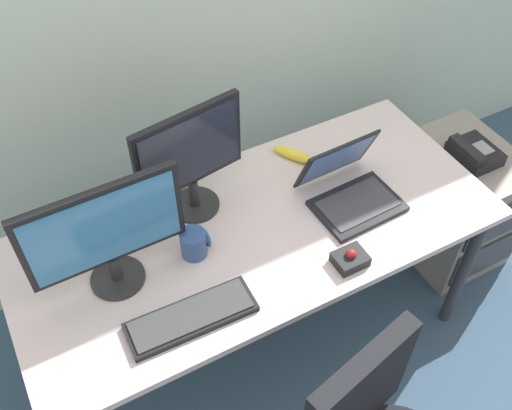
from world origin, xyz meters
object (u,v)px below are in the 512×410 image
at_px(keyboard, 191,317).
at_px(laptop, 350,189).
at_px(banana, 294,155).
at_px(monitor_main, 105,233).
at_px(trackball_mouse, 350,259).
at_px(file_cabinet, 454,203).
at_px(desk_phone, 474,153).
at_px(coffee_mug, 195,244).
at_px(monitor_side, 190,157).

xyz_separation_m(keyboard, laptop, (0.73, 0.20, 0.04)).
bearing_deg(laptop, banana, 103.28).
height_order(monitor_main, trackball_mouse, monitor_main).
bearing_deg(file_cabinet, desk_phone, -116.78).
bearing_deg(keyboard, coffee_mug, 62.82).
xyz_separation_m(laptop, banana, (-0.07, 0.28, -0.03)).
bearing_deg(keyboard, laptop, 15.35).
relative_size(file_cabinet, coffee_mug, 5.83).
bearing_deg(coffee_mug, monitor_side, 65.84).
distance_m(monitor_main, keyboard, 0.37).
relative_size(keyboard, trackball_mouse, 3.76).
height_order(laptop, trackball_mouse, laptop).
height_order(file_cabinet, monitor_side, monitor_side).
distance_m(monitor_main, laptop, 0.90).
bearing_deg(coffee_mug, file_cabinet, 1.41).
bearing_deg(banana, file_cabinet, -15.65).
xyz_separation_m(trackball_mouse, coffee_mug, (-0.44, 0.28, 0.03)).
height_order(file_cabinet, trackball_mouse, trackball_mouse).
distance_m(trackball_mouse, banana, 0.54).
bearing_deg(keyboard, desk_phone, 9.85).
bearing_deg(monitor_main, coffee_mug, -4.63).
relative_size(file_cabinet, monitor_side, 1.39).
relative_size(monitor_main, monitor_side, 1.16).
relative_size(file_cabinet, banana, 3.15).
height_order(laptop, coffee_mug, laptop).
bearing_deg(laptop, monitor_side, 155.68).
relative_size(monitor_main, banana, 2.64).
height_order(desk_phone, monitor_side, monitor_side).
bearing_deg(laptop, file_cabinet, 5.21).
xyz_separation_m(monitor_main, coffee_mug, (0.27, -0.02, -0.19)).
distance_m(coffee_mug, banana, 0.60).
distance_m(laptop, trackball_mouse, 0.30).
bearing_deg(keyboard, banana, 36.05).
xyz_separation_m(coffee_mug, banana, (0.54, 0.25, -0.03)).
bearing_deg(file_cabinet, monitor_main, -179.62).
xyz_separation_m(monitor_side, laptop, (0.52, -0.23, -0.19)).
bearing_deg(trackball_mouse, monitor_main, 156.75).
distance_m(desk_phone, laptop, 0.72).
bearing_deg(trackball_mouse, coffee_mug, 147.28).
distance_m(desk_phone, banana, 0.81).
relative_size(trackball_mouse, banana, 0.58).
distance_m(desk_phone, keyboard, 1.45).
distance_m(monitor_main, monitor_side, 0.40).
bearing_deg(laptop, keyboard, -164.65).
relative_size(file_cabinet, laptop, 1.86).
relative_size(laptop, coffee_mug, 3.14).
height_order(monitor_main, laptop, monitor_main).
height_order(keyboard, coffee_mug, coffee_mug).
bearing_deg(monitor_side, desk_phone, -8.68).
bearing_deg(coffee_mug, monitor_main, 175.37).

